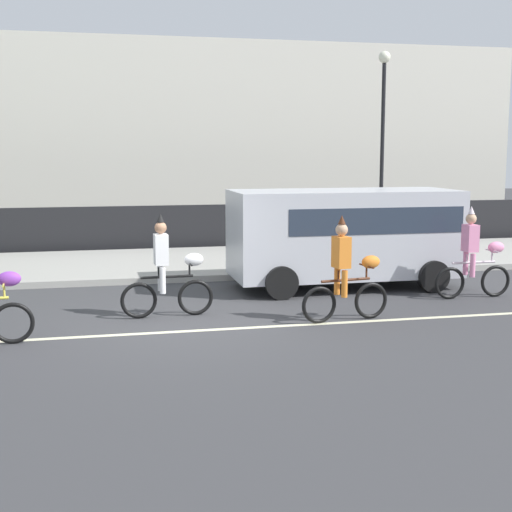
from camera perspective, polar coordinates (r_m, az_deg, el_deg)
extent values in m
plane|color=#38383A|center=(12.72, -5.85, -5.47)|extent=(80.00, 80.00, 0.00)
cube|color=beige|center=(12.24, -5.57, -6.00)|extent=(36.00, 0.14, 0.01)
cube|color=#9E9B93|center=(19.05, -8.19, -0.63)|extent=(60.00, 5.00, 0.15)
cube|color=black|center=(21.84, -8.83, 2.16)|extent=(40.00, 0.08, 1.40)
cube|color=beige|center=(30.36, -8.32, 9.29)|extent=(28.00, 8.00, 7.10)
torus|color=black|center=(11.99, -18.88, -5.10)|extent=(0.67, 0.12, 0.67)
cylinder|color=#E5D84C|center=(11.88, -19.50, -2.63)|extent=(0.04, 0.04, 0.23)
cylinder|color=#E5D84C|center=(11.86, -19.53, -2.09)|extent=(0.07, 0.50, 0.03)
ellipsoid|color=purple|center=(11.85, -19.14, -1.74)|extent=(0.37, 0.22, 0.24)
torus|color=black|center=(13.34, -4.87, -3.32)|extent=(0.67, 0.10, 0.67)
torus|color=black|center=(13.20, -9.36, -3.53)|extent=(0.67, 0.10, 0.67)
cylinder|color=black|center=(13.18, -7.14, -1.66)|extent=(0.97, 0.10, 0.05)
cylinder|color=black|center=(13.15, -7.79, -1.30)|extent=(0.04, 0.04, 0.18)
cylinder|color=black|center=(13.23, -5.34, -1.09)|extent=(0.04, 0.04, 0.23)
cylinder|color=black|center=(13.21, -5.35, -0.60)|extent=(0.06, 0.50, 0.03)
ellipsoid|color=white|center=(13.21, -5.00, -0.29)|extent=(0.37, 0.22, 0.24)
cube|color=white|center=(13.09, -7.61, 0.52)|extent=(0.25, 0.33, 0.56)
sphere|color=#9E7051|center=(13.04, -7.64, 2.26)|extent=(0.22, 0.22, 0.22)
cone|color=black|center=(13.02, -7.66, 3.05)|extent=(0.14, 0.14, 0.16)
cylinder|color=white|center=(13.04, -7.48, -1.96)|extent=(0.11, 0.11, 0.48)
cylinder|color=white|center=(13.31, -7.65, -1.75)|extent=(0.11, 0.11, 0.48)
torus|color=black|center=(13.19, 9.17, -3.54)|extent=(0.67, 0.17, 0.67)
torus|color=black|center=(12.70, 5.07, -3.92)|extent=(0.67, 0.17, 0.67)
cylinder|color=#4C2614|center=(12.86, 7.19, -1.92)|extent=(0.96, 0.19, 0.05)
cylinder|color=#4C2614|center=(12.77, 6.61, -1.57)|extent=(0.04, 0.04, 0.18)
cylinder|color=#4C2614|center=(13.04, 8.83, -1.30)|extent=(0.04, 0.04, 0.23)
cylinder|color=#4C2614|center=(13.02, 8.84, -0.80)|extent=(0.11, 0.50, 0.03)
ellipsoid|color=orange|center=(13.05, 9.17, -0.47)|extent=(0.39, 0.25, 0.24)
cube|color=orange|center=(12.73, 6.84, 0.31)|extent=(0.28, 0.35, 0.56)
sphere|color=tan|center=(12.68, 6.87, 2.10)|extent=(0.22, 0.22, 0.22)
cone|color=#4C2614|center=(12.66, 6.89, 2.91)|extent=(0.14, 0.14, 0.16)
cylinder|color=orange|center=(12.70, 7.09, -2.23)|extent=(0.11, 0.11, 0.48)
cylinder|color=orange|center=(12.94, 6.51, -2.02)|extent=(0.11, 0.11, 0.48)
torus|color=black|center=(15.77, 18.60, -1.91)|extent=(0.67, 0.08, 0.67)
torus|color=black|center=(15.25, 15.24, -2.11)|extent=(0.67, 0.08, 0.67)
cylinder|color=silver|center=(15.44, 17.01, -0.49)|extent=(0.97, 0.06, 0.05)
cylinder|color=silver|center=(15.35, 16.54, -0.18)|extent=(0.04, 0.04, 0.18)
cylinder|color=silver|center=(15.64, 18.36, -0.02)|extent=(0.04, 0.04, 0.23)
cylinder|color=silver|center=(15.62, 18.38, 0.40)|extent=(0.04, 0.50, 0.03)
ellipsoid|color=pink|center=(15.66, 18.65, 0.66)|extent=(0.36, 0.20, 0.24)
cube|color=pink|center=(15.32, 16.77, 1.38)|extent=(0.24, 0.32, 0.56)
sphere|color=tan|center=(15.28, 16.83, 2.87)|extent=(0.22, 0.22, 0.22)
cone|color=silver|center=(15.27, 16.86, 3.54)|extent=(0.14, 0.14, 0.16)
cylinder|color=pink|center=(15.28, 16.94, -0.73)|extent=(0.11, 0.11, 0.48)
cylinder|color=pink|center=(15.52, 16.43, -0.57)|extent=(0.11, 0.11, 0.48)
cube|color=silver|center=(16.00, 7.04, 1.85)|extent=(5.00, 2.00, 1.90)
cube|color=#283342|center=(16.11, 8.41, 3.12)|extent=(3.90, 2.02, 0.56)
cylinder|color=black|center=(15.88, 13.99, -1.59)|extent=(0.70, 0.22, 0.70)
cylinder|color=black|center=(17.67, 11.10, -0.51)|extent=(0.70, 0.22, 0.70)
cylinder|color=black|center=(14.69, 2.04, -2.15)|extent=(0.70, 0.22, 0.70)
cylinder|color=black|center=(16.60, 0.29, -0.91)|extent=(0.70, 0.22, 0.70)
cylinder|color=black|center=(22.38, 10.05, 7.93)|extent=(0.12, 0.12, 5.50)
sphere|color=#EAEACC|center=(22.55, 10.25, 15.39)|extent=(0.36, 0.36, 0.36)
cylinder|color=#33333D|center=(18.60, 11.06, 0.64)|extent=(0.20, 0.20, 0.85)
cube|color=#AD1E1E|center=(18.52, 11.12, 2.80)|extent=(0.32, 0.20, 0.56)
sphere|color=#9E7051|center=(18.49, 11.15, 4.00)|extent=(0.20, 0.20, 0.20)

